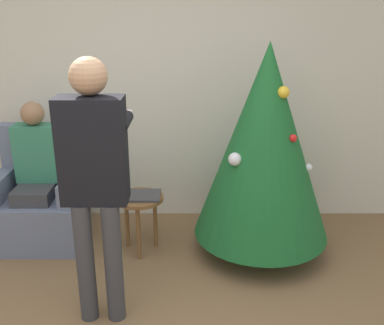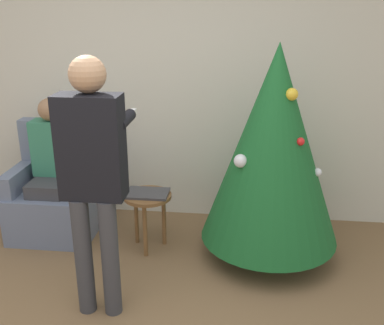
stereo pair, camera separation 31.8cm
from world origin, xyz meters
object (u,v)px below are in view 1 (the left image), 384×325
armchair (44,202)px  person_seated (38,168)px  person_standing (96,171)px  side_stool (141,206)px  christmas_tree (267,143)px

armchair → person_seated: (0.00, -0.03, 0.34)m
armchair → person_seated: bearing=-90.0°
armchair → person_standing: 1.46m
person_seated → person_standing: (0.74, -1.02, 0.37)m
person_seated → person_standing: size_ratio=0.72×
person_standing → side_stool: bearing=78.7°
christmas_tree → person_seated: (-1.93, 0.20, -0.29)m
christmas_tree → person_seated: christmas_tree is taller
side_stool → armchair: bearing=166.4°
christmas_tree → side_stool: (-1.03, 0.01, -0.56)m
christmas_tree → side_stool: bearing=179.5°
person_seated → side_stool: 0.96m
christmas_tree → armchair: 2.04m
christmas_tree → armchair: (-1.93, 0.23, -0.63)m
person_standing → side_stool: (0.17, 0.83, -0.63)m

